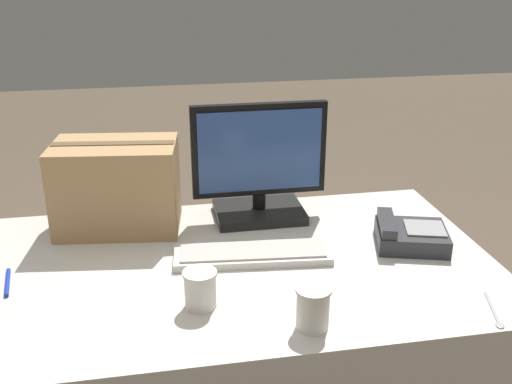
{
  "coord_description": "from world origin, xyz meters",
  "views": [
    {
      "loc": [
        -0.07,
        -1.52,
        1.56
      ],
      "look_at": [
        0.24,
        0.17,
        0.87
      ],
      "focal_mm": 42.0,
      "sensor_mm": 36.0,
      "label": 1
    }
  ],
  "objects_px": {
    "keyboard": "(252,254)",
    "paper_cup_left": "(200,289)",
    "pen_marker": "(7,282)",
    "monitor": "(259,170)",
    "cardboard_box": "(117,186)",
    "paper_cup_right": "(313,308)",
    "spoon": "(495,314)",
    "desk_phone": "(409,235)"
  },
  "relations": [
    {
      "from": "cardboard_box",
      "to": "paper_cup_left",
      "type": "bearing_deg",
      "value": -67.71
    },
    {
      "from": "paper_cup_left",
      "to": "desk_phone",
      "type": "bearing_deg",
      "value": 19.06
    },
    {
      "from": "paper_cup_right",
      "to": "cardboard_box",
      "type": "relative_size",
      "value": 0.26
    },
    {
      "from": "keyboard",
      "to": "pen_marker",
      "type": "xyz_separation_m",
      "value": [
        -0.68,
        -0.03,
        -0.01
      ]
    },
    {
      "from": "monitor",
      "to": "desk_phone",
      "type": "height_order",
      "value": "monitor"
    },
    {
      "from": "monitor",
      "to": "pen_marker",
      "type": "bearing_deg",
      "value": -157.3
    },
    {
      "from": "keyboard",
      "to": "paper_cup_left",
      "type": "distance_m",
      "value": 0.29
    },
    {
      "from": "paper_cup_left",
      "to": "pen_marker",
      "type": "relative_size",
      "value": 0.69
    },
    {
      "from": "monitor",
      "to": "desk_phone",
      "type": "bearing_deg",
      "value": -34.94
    },
    {
      "from": "desk_phone",
      "to": "keyboard",
      "type": "bearing_deg",
      "value": -163.78
    },
    {
      "from": "paper_cup_right",
      "to": "cardboard_box",
      "type": "distance_m",
      "value": 0.82
    },
    {
      "from": "monitor",
      "to": "pen_marker",
      "type": "height_order",
      "value": "monitor"
    },
    {
      "from": "paper_cup_left",
      "to": "pen_marker",
      "type": "xyz_separation_m",
      "value": [
        -0.51,
        0.2,
        -0.04
      ]
    },
    {
      "from": "desk_phone",
      "to": "spoon",
      "type": "bearing_deg",
      "value": -66.29
    },
    {
      "from": "desk_phone",
      "to": "paper_cup_right",
      "type": "relative_size",
      "value": 2.36
    },
    {
      "from": "monitor",
      "to": "paper_cup_right",
      "type": "height_order",
      "value": "monitor"
    },
    {
      "from": "monitor",
      "to": "spoon",
      "type": "distance_m",
      "value": 0.85
    },
    {
      "from": "paper_cup_left",
      "to": "paper_cup_right",
      "type": "xyz_separation_m",
      "value": [
        0.25,
        -0.14,
        0.0
      ]
    },
    {
      "from": "paper_cup_left",
      "to": "monitor",
      "type": "bearing_deg",
      "value": 64.34
    },
    {
      "from": "desk_phone",
      "to": "paper_cup_left",
      "type": "bearing_deg",
      "value": -144.64
    },
    {
      "from": "paper_cup_left",
      "to": "pen_marker",
      "type": "bearing_deg",
      "value": 158.2
    },
    {
      "from": "paper_cup_left",
      "to": "pen_marker",
      "type": "distance_m",
      "value": 0.55
    },
    {
      "from": "paper_cup_left",
      "to": "spoon",
      "type": "height_order",
      "value": "paper_cup_left"
    },
    {
      "from": "monitor",
      "to": "spoon",
      "type": "xyz_separation_m",
      "value": [
        0.47,
        -0.69,
        -0.17
      ]
    },
    {
      "from": "keyboard",
      "to": "pen_marker",
      "type": "bearing_deg",
      "value": -172.36
    },
    {
      "from": "desk_phone",
      "to": "paper_cup_right",
      "type": "height_order",
      "value": "paper_cup_right"
    },
    {
      "from": "paper_cup_left",
      "to": "cardboard_box",
      "type": "distance_m",
      "value": 0.57
    },
    {
      "from": "spoon",
      "to": "pen_marker",
      "type": "bearing_deg",
      "value": -89.88
    },
    {
      "from": "monitor",
      "to": "cardboard_box",
      "type": "xyz_separation_m",
      "value": [
        -0.46,
        0.0,
        -0.03
      ]
    },
    {
      "from": "keyboard",
      "to": "paper_cup_right",
      "type": "height_order",
      "value": "paper_cup_right"
    },
    {
      "from": "paper_cup_left",
      "to": "paper_cup_right",
      "type": "height_order",
      "value": "paper_cup_right"
    },
    {
      "from": "monitor",
      "to": "spoon",
      "type": "height_order",
      "value": "monitor"
    },
    {
      "from": "spoon",
      "to": "cardboard_box",
      "type": "bearing_deg",
      "value": -109.56
    },
    {
      "from": "spoon",
      "to": "pen_marker",
      "type": "distance_m",
      "value": 1.28
    },
    {
      "from": "cardboard_box",
      "to": "monitor",
      "type": "bearing_deg",
      "value": -0.38
    },
    {
      "from": "paper_cup_left",
      "to": "cardboard_box",
      "type": "relative_size",
      "value": 0.24
    },
    {
      "from": "keyboard",
      "to": "cardboard_box",
      "type": "xyz_separation_m",
      "value": [
        -0.39,
        0.29,
        0.13
      ]
    },
    {
      "from": "paper_cup_right",
      "to": "spoon",
      "type": "bearing_deg",
      "value": -4.03
    },
    {
      "from": "cardboard_box",
      "to": "keyboard",
      "type": "bearing_deg",
      "value": -36.93
    },
    {
      "from": "paper_cup_right",
      "to": "cardboard_box",
      "type": "height_order",
      "value": "cardboard_box"
    },
    {
      "from": "keyboard",
      "to": "paper_cup_right",
      "type": "xyz_separation_m",
      "value": [
        0.08,
        -0.37,
        0.04
      ]
    },
    {
      "from": "paper_cup_right",
      "to": "spoon",
      "type": "distance_m",
      "value": 0.47
    }
  ]
}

